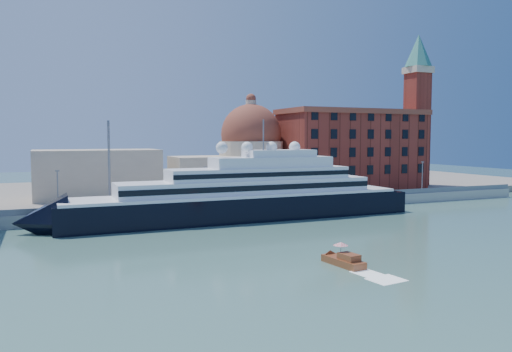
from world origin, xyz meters
name	(u,v)px	position (x,y,z in m)	size (l,w,h in m)	color
ground	(264,243)	(0.00, 0.00, 0.00)	(400.00, 400.00, 0.00)	#3D6961
quay	(202,208)	(0.00, 34.00, 1.25)	(180.00, 10.00, 2.50)	gray
land	(162,191)	(0.00, 75.00, 1.00)	(260.00, 72.00, 2.00)	slate
quay_fence	(208,202)	(0.00, 29.50, 3.10)	(180.00, 0.10, 1.20)	slate
superyacht	(229,200)	(2.46, 23.00, 4.20)	(81.42, 11.29, 24.33)	black
water_taxi	(344,260)	(3.97, -17.44, 0.77)	(3.07, 6.99, 3.21)	brown
warehouse	(352,149)	(52.00, 52.00, 13.79)	(43.00, 19.00, 23.25)	maroon
campanile	(417,100)	(76.00, 52.00, 28.76)	(8.40, 8.40, 47.00)	maroon
church	(198,160)	(6.39, 57.72, 10.91)	(66.00, 18.00, 25.50)	beige
lamp_posts	(146,172)	(-12.67, 32.27, 9.84)	(120.80, 2.40, 18.00)	slate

